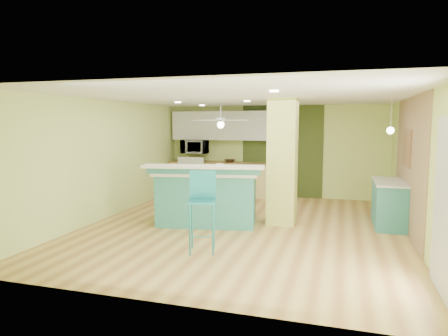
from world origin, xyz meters
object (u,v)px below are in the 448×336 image
at_px(bar_stool, 202,198).
at_px(fruit_bowl, 230,161).
at_px(canister, 220,168).
at_px(side_counter, 389,203).
at_px(peninsula, 207,196).

height_order(bar_stool, fruit_bowl, bar_stool).
bearing_deg(canister, side_counter, 15.28).
bearing_deg(peninsula, canister, -5.63).
relative_size(peninsula, fruit_bowl, 7.43).
height_order(bar_stool, side_counter, bar_stool).
bearing_deg(bar_stool, fruit_bowl, 84.86).
relative_size(side_counter, canister, 8.65).
height_order(side_counter, canister, canister).
bearing_deg(peninsula, fruit_bowl, 87.86).
xyz_separation_m(peninsula, canister, (0.26, 0.02, 0.58)).
relative_size(peninsula, bar_stool, 1.84).
distance_m(bar_stool, canister, 1.68).
relative_size(peninsula, canister, 14.65).
relative_size(peninsula, side_counter, 1.69).
bearing_deg(fruit_bowl, bar_stool, -79.28).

